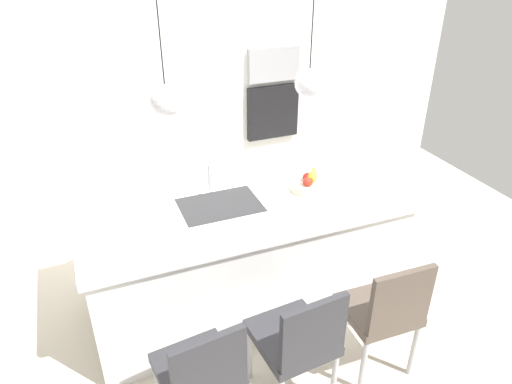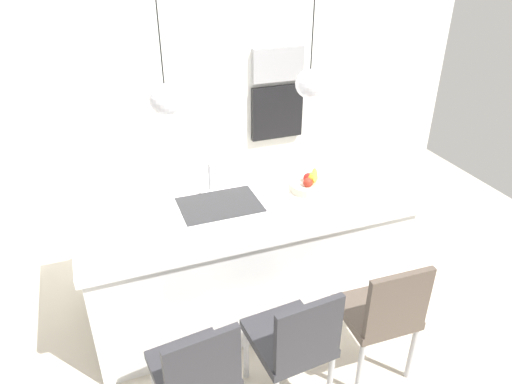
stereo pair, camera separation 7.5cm
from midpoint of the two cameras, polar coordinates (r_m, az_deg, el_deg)
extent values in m
plane|color=beige|center=(3.90, -1.96, -12.63)|extent=(6.60, 6.60, 0.00)
cube|color=white|center=(4.69, -9.40, 12.65)|extent=(6.00, 0.10, 2.60)
cube|color=white|center=(3.63, -2.07, -7.65)|extent=(2.27, 0.98, 0.84)
cube|color=white|center=(3.38, -2.20, -1.50)|extent=(2.33, 1.04, 0.06)
cube|color=#2D2D30|center=(3.33, -5.02, -1.67)|extent=(0.56, 0.40, 0.02)
cylinder|color=silver|center=(3.47, -6.29, 1.83)|extent=(0.02, 0.02, 0.22)
cylinder|color=silver|center=(3.36, -5.99, 2.77)|extent=(0.02, 0.16, 0.02)
cylinder|color=beige|center=(3.52, 5.74, 0.76)|extent=(0.29, 0.29, 0.06)
sphere|color=#B22D1E|center=(3.45, 5.64, 1.21)|extent=(0.07, 0.07, 0.07)
sphere|color=red|center=(3.51, 5.65, 1.78)|extent=(0.08, 0.08, 0.08)
sphere|color=olive|center=(3.51, 6.12, 1.82)|extent=(0.08, 0.08, 0.08)
sphere|color=orange|center=(3.50, 6.02, 1.65)|extent=(0.08, 0.08, 0.08)
ellipsoid|color=yellow|center=(3.51, 6.42, 2.14)|extent=(0.12, 0.18, 0.07)
cube|color=#9E9EA3|center=(4.86, 1.65, 15.24)|extent=(0.54, 0.08, 0.34)
cube|color=black|center=(5.01, 1.57, 9.67)|extent=(0.56, 0.08, 0.56)
cube|color=#333338|center=(2.85, -7.93, -20.66)|extent=(0.48, 0.50, 0.06)
cube|color=#333338|center=(2.55, -6.51, -20.43)|extent=(0.41, 0.09, 0.41)
cylinder|color=#B2B2B7|center=(3.19, -5.73, -19.84)|extent=(0.04, 0.04, 0.40)
cube|color=#333338|center=(2.96, 3.61, -17.15)|extent=(0.47, 0.50, 0.06)
cube|color=#333338|center=(2.67, 6.17, -16.60)|extent=(0.41, 0.07, 0.41)
cylinder|color=#B2B2B7|center=(3.32, 4.53, -16.73)|extent=(0.04, 0.04, 0.43)
cylinder|color=#B2B2B7|center=(3.20, -1.51, -18.91)|extent=(0.04, 0.04, 0.43)
cylinder|color=#B2B2B7|center=(3.10, 8.69, -21.48)|extent=(0.04, 0.04, 0.43)
cube|color=brown|center=(3.20, 13.90, -13.67)|extent=(0.45, 0.43, 0.06)
cube|color=brown|center=(2.94, 16.46, -12.47)|extent=(0.42, 0.05, 0.42)
cylinder|color=#B2B2B7|center=(3.56, 14.46, -13.99)|extent=(0.04, 0.04, 0.44)
cylinder|color=#B2B2B7|center=(3.40, 8.96, -15.77)|extent=(0.04, 0.04, 0.44)
cylinder|color=#B2B2B7|center=(3.36, 17.90, -17.70)|extent=(0.04, 0.04, 0.44)
cylinder|color=#B2B2B7|center=(3.19, 12.15, -19.87)|extent=(0.04, 0.04, 0.44)
sphere|color=silver|center=(2.93, -11.58, 10.82)|extent=(0.20, 0.20, 0.20)
cylinder|color=black|center=(2.83, -12.41, 18.47)|extent=(0.01, 0.01, 0.60)
sphere|color=silver|center=(3.23, 5.78, 12.96)|extent=(0.20, 0.20, 0.20)
cylinder|color=black|center=(3.15, 6.16, 19.94)|extent=(0.01, 0.01, 0.60)
camera|label=1|loc=(0.04, -90.63, -0.35)|focal=33.03mm
camera|label=2|loc=(0.04, 89.37, 0.35)|focal=33.03mm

